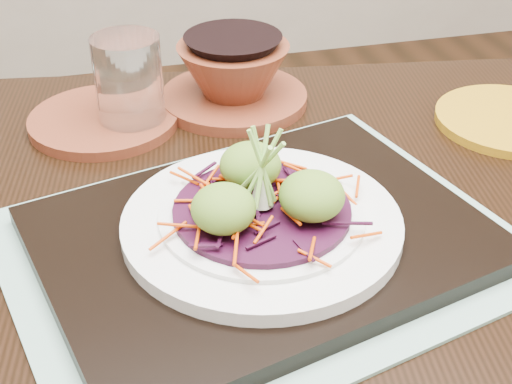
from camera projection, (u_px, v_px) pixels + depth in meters
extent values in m
cube|color=black|center=(274.00, 251.00, 0.66)|extent=(1.22, 0.91, 0.04)
cube|color=#7EA38F|center=(262.00, 246.00, 0.63)|extent=(0.50, 0.43, 0.00)
cube|color=black|center=(262.00, 237.00, 0.62)|extent=(0.43, 0.36, 0.02)
cylinder|color=silver|center=(262.00, 223.00, 0.62)|extent=(0.24, 0.24, 0.01)
cylinder|color=silver|center=(262.00, 215.00, 0.61)|extent=(0.18, 0.18, 0.01)
cylinder|color=#310923|center=(262.00, 210.00, 0.61)|extent=(0.15, 0.15, 0.01)
ellipsoid|color=olive|center=(224.00, 209.00, 0.57)|extent=(0.06, 0.06, 0.04)
ellipsoid|color=olive|center=(312.00, 196.00, 0.59)|extent=(0.06, 0.06, 0.04)
ellipsoid|color=olive|center=(251.00, 165.00, 0.63)|extent=(0.06, 0.06, 0.04)
cylinder|color=#612817|center=(104.00, 120.00, 0.82)|extent=(0.17, 0.17, 0.01)
cylinder|color=white|center=(129.00, 84.00, 0.79)|extent=(0.09, 0.09, 0.11)
cylinder|color=#612817|center=(234.00, 98.00, 0.87)|extent=(0.18, 0.18, 0.01)
cylinder|color=#A27112|center=(510.00, 120.00, 0.82)|extent=(0.24, 0.24, 0.01)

